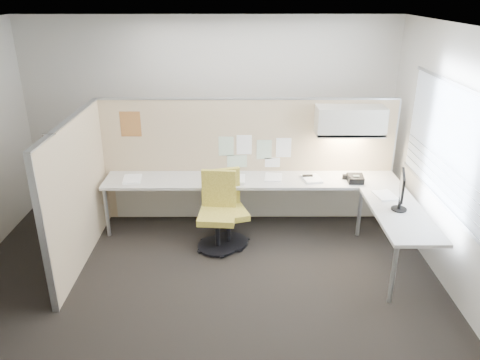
{
  "coord_description": "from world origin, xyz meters",
  "views": [
    {
      "loc": [
        0.41,
        -4.61,
        3.16
      ],
      "look_at": [
        0.44,
        0.8,
        0.91
      ],
      "focal_mm": 35.0,
      "sensor_mm": 36.0,
      "label": 1
    }
  ],
  "objects_px": {
    "desk": "(276,192)",
    "chair_left": "(227,211)",
    "chair_right": "(218,214)",
    "monitor": "(402,189)",
    "phone": "(355,179)"
  },
  "relations": [
    {
      "from": "desk",
      "to": "chair_left",
      "type": "distance_m",
      "value": 0.73
    },
    {
      "from": "chair_right",
      "to": "monitor",
      "type": "height_order",
      "value": "monitor"
    },
    {
      "from": "desk",
      "to": "chair_left",
      "type": "bearing_deg",
      "value": -157.6
    },
    {
      "from": "chair_right",
      "to": "phone",
      "type": "distance_m",
      "value": 1.89
    },
    {
      "from": "chair_left",
      "to": "phone",
      "type": "height_order",
      "value": "chair_left"
    },
    {
      "from": "chair_right",
      "to": "monitor",
      "type": "xyz_separation_m",
      "value": [
        2.14,
        -0.44,
        0.53
      ]
    },
    {
      "from": "desk",
      "to": "monitor",
      "type": "height_order",
      "value": "monitor"
    },
    {
      "from": "chair_left",
      "to": "chair_right",
      "type": "height_order",
      "value": "chair_right"
    },
    {
      "from": "chair_right",
      "to": "phone",
      "type": "relative_size",
      "value": 4.6
    },
    {
      "from": "chair_right",
      "to": "phone",
      "type": "xyz_separation_m",
      "value": [
        1.82,
        0.39,
        0.32
      ]
    },
    {
      "from": "phone",
      "to": "monitor",
      "type": "bearing_deg",
      "value": -66.72
    },
    {
      "from": "desk",
      "to": "chair_right",
      "type": "bearing_deg",
      "value": -154.13
    },
    {
      "from": "desk",
      "to": "monitor",
      "type": "relative_size",
      "value": 8.77
    },
    {
      "from": "chair_left",
      "to": "monitor",
      "type": "bearing_deg",
      "value": -32.43
    },
    {
      "from": "desk",
      "to": "chair_right",
      "type": "height_order",
      "value": "chair_right"
    }
  ]
}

